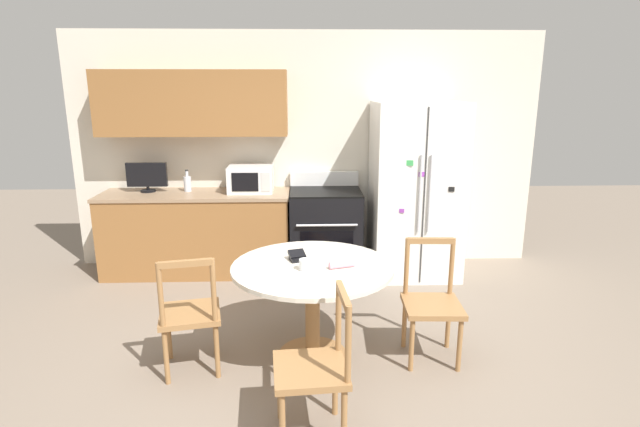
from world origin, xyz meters
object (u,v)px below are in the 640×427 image
object	(u,v)px
microwave	(251,179)
dining_chair_near	(315,369)
counter_bottle	(187,183)
countertop_tv	(147,176)
dining_chair_right	(432,304)
refrigerator	(415,190)
oven_range	(325,231)
candle_glass	(305,265)
dining_chair_left	(190,315)
wallet	(297,257)

from	to	relation	value
microwave	dining_chair_near	xyz separation A→B (m)	(0.62, -2.79, -0.61)
microwave	counter_bottle	world-z (taller)	microwave
microwave	countertop_tv	world-z (taller)	countertop_tv
dining_chair_right	refrigerator	bearing A→B (deg)	-95.27
oven_range	countertop_tv	size ratio (longest dim) A/B	2.52
candle_glass	refrigerator	bearing A→B (deg)	57.06
refrigerator	candle_glass	world-z (taller)	refrigerator
oven_range	counter_bottle	bearing A→B (deg)	175.70
oven_range	dining_chair_near	distance (m)	2.72
microwave	dining_chair_left	bearing A→B (deg)	-96.96
microwave	oven_range	bearing A→B (deg)	-5.65
dining_chair_left	wallet	size ratio (longest dim) A/B	5.77
oven_range	counter_bottle	size ratio (longest dim) A/B	4.58
dining_chair_right	candle_glass	bearing A→B (deg)	6.33
oven_range	dining_chair_near	bearing A→B (deg)	-93.86
countertop_tv	counter_bottle	world-z (taller)	countertop_tv
microwave	dining_chair_left	size ratio (longest dim) A/B	0.53
microwave	candle_glass	distance (m)	2.09
counter_bottle	wallet	size ratio (longest dim) A/B	1.51
dining_chair_left	dining_chair_right	bearing A→B (deg)	-7.48
countertop_tv	refrigerator	bearing A→B (deg)	-3.49
counter_bottle	countertop_tv	bearing A→B (deg)	-178.74
refrigerator	wallet	xyz separation A→B (m)	(-1.25, -1.63, -0.16)
dining_chair_near	candle_glass	xyz separation A→B (m)	(-0.05, 0.79, 0.34)
oven_range	dining_chair_right	xyz separation A→B (m)	(0.71, -1.86, -0.03)
countertop_tv	candle_glass	xyz separation A→B (m)	(1.69, -2.02, -0.30)
candle_glass	dining_chair_left	bearing A→B (deg)	-175.59
dining_chair_near	counter_bottle	bearing A→B (deg)	20.43
refrigerator	dining_chair_near	bearing A→B (deg)	-113.48
microwave	candle_glass	size ratio (longest dim) A/B	5.37
dining_chair_right	candle_glass	size ratio (longest dim) A/B	10.15
refrigerator	countertop_tv	distance (m)	2.90
countertop_tv	dining_chair_near	xyz separation A→B (m)	(1.74, -2.81, -0.64)
microwave	wallet	size ratio (longest dim) A/B	3.05
dining_chair_right	dining_chair_left	xyz separation A→B (m)	(-1.77, -0.12, 0.00)
microwave	dining_chair_right	bearing A→B (deg)	-51.94
dining_chair_near	dining_chair_right	bearing A→B (deg)	-50.98
dining_chair_left	dining_chair_near	bearing A→B (deg)	-51.26
counter_bottle	dining_chair_right	bearing A→B (deg)	-41.72
oven_range	dining_chair_near	size ratio (longest dim) A/B	1.20
dining_chair_right	wallet	distance (m)	1.07
countertop_tv	counter_bottle	bearing A→B (deg)	1.26
refrigerator	dining_chair_near	distance (m)	2.92
wallet	refrigerator	bearing A→B (deg)	52.41
oven_range	microwave	distance (m)	0.99
refrigerator	countertop_tv	xyz separation A→B (m)	(-2.89, 0.18, 0.14)
oven_range	microwave	xyz separation A→B (m)	(-0.81, 0.08, 0.57)
countertop_tv	dining_chair_near	world-z (taller)	countertop_tv
refrigerator	dining_chair_right	distance (m)	1.87
dining_chair_right	wallet	world-z (taller)	dining_chair_right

